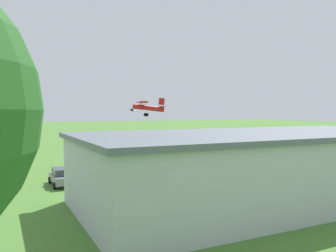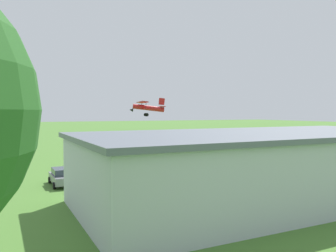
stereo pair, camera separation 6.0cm
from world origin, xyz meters
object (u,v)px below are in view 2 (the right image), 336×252
Objects in this scene: person_walking_on_apron at (84,168)px; person_near_hangar_door at (245,158)px; hangar at (265,165)px; car_grey at (62,176)px; person_at_fence_line at (269,155)px; person_watching_takeoff at (239,157)px; biplane at (147,107)px.

person_near_hangar_door is (-21.54, 0.52, -0.04)m from person_walking_on_apron.
hangar is 6.76× the size of car_grey.
hangar is 18.84m from car_grey.
hangar is at bearing 57.11° from person_near_hangar_door.
person_walking_on_apron is (11.25, -16.43, -1.85)m from hangar.
person_walking_on_apron is at bearing 1.08° from person_at_fence_line.
hangar is at bearing 59.37° from person_watching_takeoff.
biplane reaches higher than person_watching_takeoff.
person_at_fence_line is at bearing -168.31° from person_near_hangar_door.
person_near_hangar_door is (-10.29, -15.92, -1.89)m from hangar.
car_grey is 29.76m from person_at_fence_line.
person_walking_on_apron is (16.27, 22.73, -7.05)m from biplane.
hangar reaches higher than person_walking_on_apron.
hangar reaches higher than person_near_hangar_door.
biplane is 5.02× the size of person_near_hangar_door.
person_walking_on_apron reaches higher than person_watching_takeoff.
hangar is 22.82m from person_at_fence_line.
hangar is 39.83m from biplane.
car_grey is 24.77m from person_near_hangar_door.
person_at_fence_line is (-5.19, -0.04, 0.10)m from person_watching_takeoff.
person_walking_on_apron is 1.05× the size of person_near_hangar_door.
person_at_fence_line is 5.00m from person_near_hangar_door.
hangar is at bearing 124.39° from person_walking_on_apron.
biplane is at bearing -77.40° from person_watching_takeoff.
person_watching_takeoff is 0.90× the size of person_at_fence_line.
person_near_hangar_door is (4.90, 1.01, -0.05)m from person_at_fence_line.
person_watching_takeoff is (-10.00, -16.89, -1.94)m from hangar.
person_near_hangar_door is (-0.29, 0.97, 0.05)m from person_watching_takeoff.
person_walking_on_apron reaches higher than person_near_hangar_door.
person_walking_on_apron is (26.44, 0.50, -0.01)m from person_at_fence_line.
car_grey is 24.64m from person_watching_takeoff.
person_walking_on_apron is at bearing -1.37° from person_near_hangar_door.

